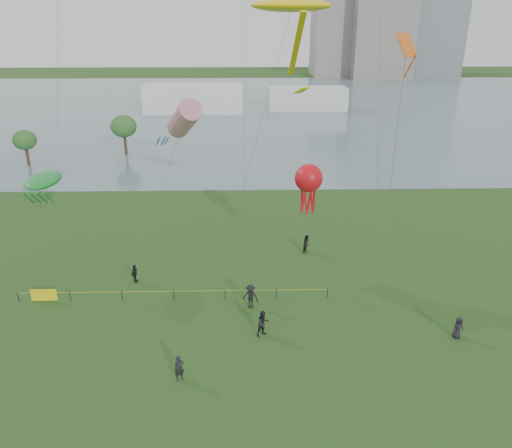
{
  "coord_description": "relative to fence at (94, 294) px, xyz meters",
  "views": [
    {
      "loc": [
        -0.7,
        -19.81,
        20.56
      ],
      "look_at": [
        0.0,
        10.0,
        8.0
      ],
      "focal_mm": 35.0,
      "sensor_mm": 36.0,
      "label": 1
    }
  ],
  "objects": [
    {
      "name": "ground_plane",
      "position": [
        12.44,
        -13.92,
        -0.55
      ],
      "size": [
        400.0,
        400.0,
        0.0
      ],
      "primitive_type": "plane",
      "color": "#193912"
    },
    {
      "name": "spectator_b",
      "position": [
        12.08,
        -1.28,
        0.41
      ],
      "size": [
        1.43,
        1.12,
        1.94
      ],
      "primitive_type": "imported",
      "rotation": [
        0.0,
        0.0,
        -0.37
      ],
      "color": "black",
      "rests_on": "ground_plane"
    },
    {
      "name": "spectator_f",
      "position": [
        7.67,
        -9.28,
        0.3
      ],
      "size": [
        0.73,
        0.63,
        1.7
      ],
      "primitive_type": "imported",
      "rotation": [
        0.0,
        0.0,
        0.42
      ],
      "color": "black",
      "rests_on": "ground_plane"
    },
    {
      "name": "spectator_a",
      "position": [
        12.91,
        -4.83,
        0.4
      ],
      "size": [
        1.17,
        1.1,
        1.91
      ],
      "primitive_type": "imported",
      "rotation": [
        0.0,
        0.0,
        0.54
      ],
      "color": "black",
      "rests_on": "ground_plane"
    },
    {
      "name": "building_low",
      "position": [
        44.44,
        154.08,
        13.45
      ],
      "size": [
        16.0,
        18.0,
        28.0
      ],
      "primitive_type": "cube",
      "color": "gray",
      "rests_on": "ground_plane"
    },
    {
      "name": "fence",
      "position": [
        0.0,
        0.0,
        0.0
      ],
      "size": [
        24.07,
        0.07,
        1.05
      ],
      "color": "black",
      "rests_on": "ground_plane"
    },
    {
      "name": "kite_octopus",
      "position": [
        16.84,
        4.21,
        7.88
      ],
      "size": [
        4.5,
        6.51,
        9.64
      ],
      "rotation": [
        0.0,
        0.0,
        -0.06
      ],
      "color": "#3F3F42"
    },
    {
      "name": "kite_stingray",
      "position": [
        14.99,
        2.89,
        20.51
      ],
      "size": [
        8.62,
        10.2,
        21.56
      ],
      "rotation": [
        0.0,
        0.0,
        -0.17
      ],
      "color": "#3F3F42"
    },
    {
      "name": "building_mid",
      "position": [
        58.44,
        148.08,
        18.45
      ],
      "size": [
        20.0,
        20.0,
        38.0
      ],
      "primitive_type": "cube",
      "color": "slate",
      "rests_on": "ground_plane"
    },
    {
      "name": "kite_windsock",
      "position": [
        6.57,
        9.2,
        11.74
      ],
      "size": [
        6.78,
        9.68,
        14.29
      ],
      "rotation": [
        0.0,
        0.0,
        0.09
      ],
      "color": "#3F3F42"
    },
    {
      "name": "kite_delta",
      "position": [
        20.25,
        -6.45,
        17.33
      ],
      "size": [
        4.5,
        12.37,
        19.65
      ],
      "rotation": [
        0.0,
        0.0,
        0.13
      ],
      "color": "#3F3F42"
    },
    {
      "name": "spectator_g",
      "position": [
        17.46,
        8.16,
        0.31
      ],
      "size": [
        0.99,
        1.06,
        1.73
      ],
      "primitive_type": "imported",
      "rotation": [
        0.0,
        0.0,
        1.02
      ],
      "color": "black",
      "rests_on": "ground_plane"
    },
    {
      "name": "pavilion_left",
      "position": [
        0.44,
        81.08,
        2.45
      ],
      "size": [
        22.0,
        8.0,
        6.0
      ],
      "primitive_type": "cube",
      "color": "silver",
      "rests_on": "ground_plane"
    },
    {
      "name": "pavilion_right",
      "position": [
        26.44,
        84.08,
        1.95
      ],
      "size": [
        18.0,
        7.0,
        5.0
      ],
      "primitive_type": "cube",
      "color": "silver",
      "rests_on": "ground_plane"
    },
    {
      "name": "kite_creature",
      "position": [
        -4.87,
        5.96,
        7.36
      ],
      "size": [
        6.33,
        9.79,
        8.4
      ],
      "rotation": [
        0.0,
        0.0,
        -0.2
      ],
      "color": "#3F3F42"
    },
    {
      "name": "trees",
      "position": [
        -19.63,
        38.88,
        4.48
      ],
      "size": [
        23.56,
        11.63,
        7.8
      ],
      "color": "#352418",
      "rests_on": "ground_plane"
    },
    {
      "name": "spectator_d",
      "position": [
        26.23,
        -5.42,
        0.24
      ],
      "size": [
        0.86,
        0.64,
        1.59
      ],
      "primitive_type": "imported",
      "rotation": [
        0.0,
        0.0,
        0.19
      ],
      "color": "black",
      "rests_on": "ground_plane"
    },
    {
      "name": "spectator_c",
      "position": [
        2.55,
        2.91,
        0.23
      ],
      "size": [
        0.63,
        0.99,
        1.56
      ],
      "primitive_type": "imported",
      "rotation": [
        0.0,
        0.0,
        1.28
      ],
      "color": "black",
      "rests_on": "ground_plane"
    },
    {
      "name": "lake",
      "position": [
        12.44,
        86.08,
        -0.53
      ],
      "size": [
        400.0,
        120.0,
        0.08
      ],
      "primitive_type": "cube",
      "color": "slate",
      "rests_on": "ground_plane"
    }
  ]
}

